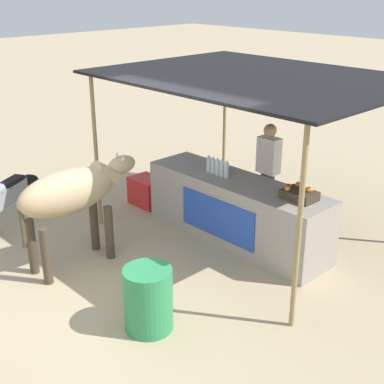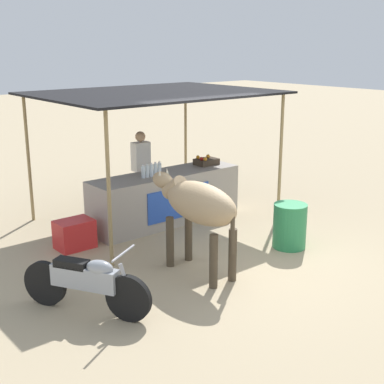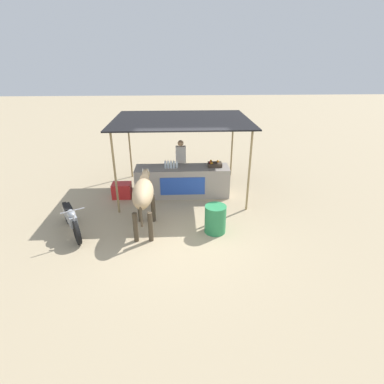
{
  "view_description": "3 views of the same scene",
  "coord_description": "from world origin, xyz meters",
  "px_view_note": "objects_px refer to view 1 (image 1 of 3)",
  "views": [
    {
      "loc": [
        4.8,
        -3.27,
        3.68
      ],
      "look_at": [
        -0.13,
        1.42,
        0.95
      ],
      "focal_mm": 50.0,
      "sensor_mm": 36.0,
      "label": 1
    },
    {
      "loc": [
        -5.77,
        -5.55,
        3.28
      ],
      "look_at": [
        -0.22,
        1.15,
        0.86
      ],
      "focal_mm": 50.0,
      "sensor_mm": 36.0,
      "label": 2
    },
    {
      "loc": [
        -0.11,
        -6.83,
        4.19
      ],
      "look_at": [
        0.24,
        0.66,
        0.79
      ],
      "focal_mm": 28.0,
      "sensor_mm": 36.0,
      "label": 3
    }
  ],
  "objects_px": {
    "fruit_crate": "(299,194)",
    "water_barrel": "(148,299)",
    "vendor_behind_counter": "(268,174)",
    "cooler_box": "(148,191)",
    "motorcycle_parked": "(7,199)",
    "stall_counter": "(236,210)",
    "cow": "(72,194)"
  },
  "relations": [
    {
      "from": "fruit_crate",
      "to": "water_barrel",
      "type": "distance_m",
      "value": 2.49
    },
    {
      "from": "water_barrel",
      "to": "cow",
      "type": "bearing_deg",
      "value": 173.27
    },
    {
      "from": "stall_counter",
      "to": "motorcycle_parked",
      "type": "height_order",
      "value": "stall_counter"
    },
    {
      "from": "stall_counter",
      "to": "vendor_behind_counter",
      "type": "bearing_deg",
      "value": 92.48
    },
    {
      "from": "water_barrel",
      "to": "motorcycle_parked",
      "type": "distance_m",
      "value": 3.7
    },
    {
      "from": "cooler_box",
      "to": "water_barrel",
      "type": "height_order",
      "value": "water_barrel"
    },
    {
      "from": "vendor_behind_counter",
      "to": "cooler_box",
      "type": "relative_size",
      "value": 2.75
    },
    {
      "from": "stall_counter",
      "to": "motorcycle_parked",
      "type": "distance_m",
      "value": 3.64
    },
    {
      "from": "fruit_crate",
      "to": "vendor_behind_counter",
      "type": "distance_m",
      "value": 1.3
    },
    {
      "from": "water_barrel",
      "to": "cow",
      "type": "xyz_separation_m",
      "value": [
        -1.82,
        0.21,
        0.66
      ]
    },
    {
      "from": "cow",
      "to": "fruit_crate",
      "type": "bearing_deg",
      "value": 46.55
    },
    {
      "from": "cooler_box",
      "to": "vendor_behind_counter",
      "type": "bearing_deg",
      "value": 23.76
    },
    {
      "from": "vendor_behind_counter",
      "to": "cow",
      "type": "height_order",
      "value": "vendor_behind_counter"
    },
    {
      "from": "stall_counter",
      "to": "cooler_box",
      "type": "distance_m",
      "value": 1.98
    },
    {
      "from": "cow",
      "to": "motorcycle_parked",
      "type": "xyz_separation_m",
      "value": [
        -1.88,
        -0.09,
        -0.6
      ]
    },
    {
      "from": "stall_counter",
      "to": "fruit_crate",
      "type": "bearing_deg",
      "value": 3.02
    },
    {
      "from": "vendor_behind_counter",
      "to": "water_barrel",
      "type": "height_order",
      "value": "vendor_behind_counter"
    },
    {
      "from": "stall_counter",
      "to": "vendor_behind_counter",
      "type": "distance_m",
      "value": 0.84
    },
    {
      "from": "cooler_box",
      "to": "water_barrel",
      "type": "bearing_deg",
      "value": -38.97
    },
    {
      "from": "fruit_crate",
      "to": "cow",
      "type": "distance_m",
      "value": 3.0
    },
    {
      "from": "water_barrel",
      "to": "cow",
      "type": "height_order",
      "value": "cow"
    },
    {
      "from": "fruit_crate",
      "to": "cooler_box",
      "type": "distance_m",
      "value": 3.12
    },
    {
      "from": "stall_counter",
      "to": "vendor_behind_counter",
      "type": "xyz_separation_m",
      "value": [
        -0.03,
        0.75,
        0.37
      ]
    },
    {
      "from": "cooler_box",
      "to": "water_barrel",
      "type": "relative_size",
      "value": 0.81
    },
    {
      "from": "vendor_behind_counter",
      "to": "cooler_box",
      "type": "xyz_separation_m",
      "value": [
        -1.93,
        -0.85,
        -0.61
      ]
    },
    {
      "from": "cow",
      "to": "water_barrel",
      "type": "bearing_deg",
      "value": -6.73
    },
    {
      "from": "vendor_behind_counter",
      "to": "motorcycle_parked",
      "type": "height_order",
      "value": "vendor_behind_counter"
    },
    {
      "from": "cooler_box",
      "to": "motorcycle_parked",
      "type": "xyz_separation_m",
      "value": [
        -0.93,
        -2.11,
        0.19
      ]
    },
    {
      "from": "cow",
      "to": "vendor_behind_counter",
      "type": "bearing_deg",
      "value": 71.15
    },
    {
      "from": "cooler_box",
      "to": "motorcycle_parked",
      "type": "bearing_deg",
      "value": -113.76
    },
    {
      "from": "water_barrel",
      "to": "fruit_crate",
      "type": "bearing_deg",
      "value": 84.18
    },
    {
      "from": "motorcycle_parked",
      "to": "cooler_box",
      "type": "bearing_deg",
      "value": 66.24
    }
  ]
}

